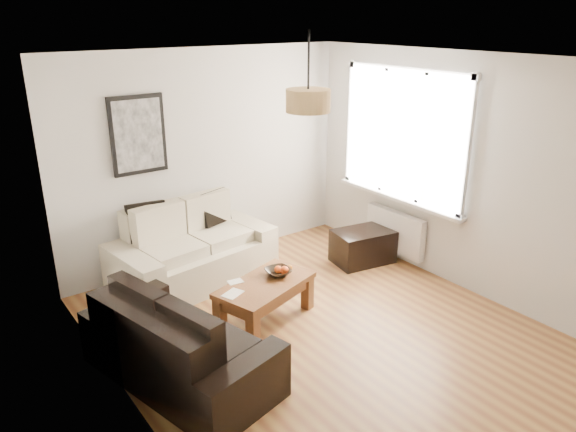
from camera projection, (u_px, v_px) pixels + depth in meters
floor at (324, 333)px, 5.36m from camera, size 4.50×4.50×0.00m
ceiling at (331, 59)px, 4.45m from camera, size 3.80×4.50×0.00m
wall_back at (207, 158)px, 6.61m from camera, size 3.80×0.04×2.60m
wall_front at (574, 312)px, 3.21m from camera, size 3.80×0.04×2.60m
wall_left at (122, 263)px, 3.85m from camera, size 0.04×4.50×2.60m
wall_right at (460, 174)px, 5.96m from camera, size 0.04×4.50×2.60m
window_bay at (404, 135)px, 6.44m from camera, size 0.14×1.90×1.60m
radiator at (395, 231)px, 6.85m from camera, size 0.10×0.90×0.52m
poster at (138, 135)px, 5.97m from camera, size 0.62×0.04×0.87m
pendant_shade at (308, 101)px, 4.81m from camera, size 0.40×0.40×0.20m
loveseat_cream at (192, 245)px, 6.27m from camera, size 1.90×1.19×0.89m
sofa_leather at (180, 339)px, 4.59m from camera, size 1.23×1.90×0.76m
coffee_table at (265, 301)px, 5.54m from camera, size 1.14×0.83×0.42m
ottoman at (363, 246)px, 6.84m from camera, size 0.80×0.59×0.42m
cushion_left at (147, 222)px, 6.09m from camera, size 0.44×0.20×0.43m
cushion_right at (213, 208)px, 6.55m from camera, size 0.43×0.23×0.41m
fruit_bowl at (278, 272)px, 5.62m from camera, size 0.29×0.29×0.06m
orange_a at (285, 270)px, 5.64m from camera, size 0.10×0.10×0.09m
orange_b at (290, 267)px, 5.70m from camera, size 0.07×0.07×0.06m
orange_c at (278, 269)px, 5.65m from camera, size 0.09×0.09×0.08m
papers at (233, 294)px, 5.24m from camera, size 0.24×0.21×0.01m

